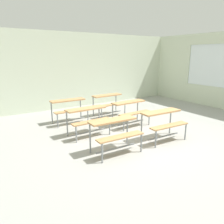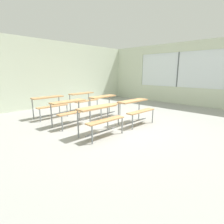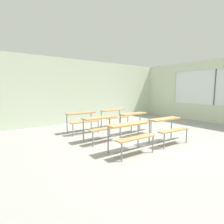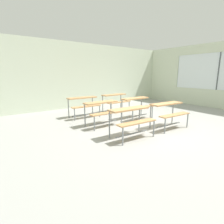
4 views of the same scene
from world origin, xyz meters
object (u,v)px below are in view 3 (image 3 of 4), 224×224
Objects in this scene: desk_bench_r0c0 at (130,131)px; desk_bench_r2c0 at (82,118)px; desk_bench_r1c1 at (136,118)px; desk_bench_r0c1 at (168,125)px; desk_bench_r1c0 at (102,123)px; desk_bench_r2c1 at (114,114)px.

desk_bench_r0c0 is 2.61m from desk_bench_r2c0.
desk_bench_r1c1 is at bearing 44.11° from desk_bench_r0c0.
desk_bench_r2c0 is (-1.44, 2.67, 0.00)m from desk_bench_r0c1.
desk_bench_r1c0 is at bearing 179.56° from desk_bench_r1c1.
desk_bench_r0c1 is 3.03m from desk_bench_r2c0.
desk_bench_r0c1 is at bearing -0.38° from desk_bench_r0c0.
desk_bench_r0c1 and desk_bench_r1c1 have the same top height.
desk_bench_r2c1 is (1.53, 1.37, 0.00)m from desk_bench_r1c0.
desk_bench_r1c1 is 1.01× the size of desk_bench_r2c0.
desk_bench_r0c0 and desk_bench_r1c0 have the same top height.
desk_bench_r1c0 is 1.00× the size of desk_bench_r2c0.
desk_bench_r0c1 is (1.43, -0.06, 0.00)m from desk_bench_r0c0.
desk_bench_r1c0 and desk_bench_r2c0 have the same top height.
desk_bench_r0c0 is at bearing -139.60° from desk_bench_r1c1.
desk_bench_r2c0 is at bearing 121.24° from desk_bench_r0c1.
desk_bench_r1c0 is 1.00× the size of desk_bench_r1c1.
desk_bench_r0c1 is 1.98m from desk_bench_r1c0.
desk_bench_r0c0 and desk_bench_r1c1 have the same top height.
desk_bench_r1c0 is (-1.46, 1.35, 0.00)m from desk_bench_r0c1.
desk_bench_r2c1 is at bearing 2.87° from desk_bench_r2c0.
desk_bench_r1c0 is at bearing -140.24° from desk_bench_r2c1.
desk_bench_r1c0 and desk_bench_r1c1 have the same top height.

